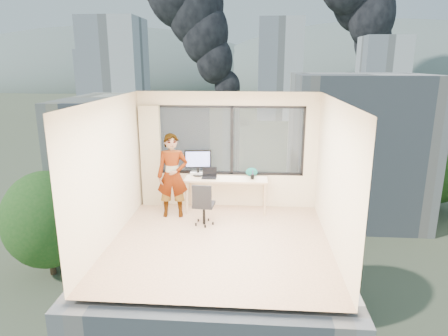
# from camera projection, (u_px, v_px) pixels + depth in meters

# --- Properties ---
(floor) EXTENTS (4.00, 4.00, 0.01)m
(floor) POSITION_uv_depth(u_px,v_px,m) (220.00, 242.00, 7.30)
(floor) COLOR #DAB38E
(floor) RESTS_ON ground
(ceiling) EXTENTS (4.00, 4.00, 0.01)m
(ceiling) POSITION_uv_depth(u_px,v_px,m) (219.00, 100.00, 6.63)
(ceiling) COLOR white
(ceiling) RESTS_ON ground
(wall_front) EXTENTS (4.00, 0.01, 2.60)m
(wall_front) POSITION_uv_depth(u_px,v_px,m) (206.00, 217.00, 5.04)
(wall_front) COLOR beige
(wall_front) RESTS_ON ground
(wall_left) EXTENTS (0.01, 4.00, 2.60)m
(wall_left) POSITION_uv_depth(u_px,v_px,m) (109.00, 172.00, 7.12)
(wall_left) COLOR beige
(wall_left) RESTS_ON ground
(wall_right) EXTENTS (0.01, 4.00, 2.60)m
(wall_right) POSITION_uv_depth(u_px,v_px,m) (335.00, 177.00, 6.82)
(wall_right) COLOR beige
(wall_right) RESTS_ON ground
(window_wall) EXTENTS (3.30, 0.16, 1.55)m
(window_wall) POSITION_uv_depth(u_px,v_px,m) (230.00, 140.00, 8.83)
(window_wall) COLOR black
(window_wall) RESTS_ON ground
(curtain) EXTENTS (0.45, 0.14, 2.30)m
(curtain) POSITION_uv_depth(u_px,v_px,m) (151.00, 156.00, 8.94)
(curtain) COLOR #C3B198
(curtain) RESTS_ON floor
(desk) EXTENTS (1.80, 0.60, 0.75)m
(desk) POSITION_uv_depth(u_px,v_px,m) (226.00, 194.00, 8.81)
(desk) COLOR #D3B48D
(desk) RESTS_ON floor
(chair) EXTENTS (0.50, 0.50, 0.90)m
(chair) POSITION_uv_depth(u_px,v_px,m) (204.00, 203.00, 8.00)
(chair) COLOR black
(chair) RESTS_ON floor
(person) EXTENTS (0.70, 0.50, 1.79)m
(person) POSITION_uv_depth(u_px,v_px,m) (173.00, 176.00, 8.35)
(person) COLOR #2D2D33
(person) RESTS_ON floor
(monitor) EXTENTS (0.61, 0.20, 0.59)m
(monitor) POSITION_uv_depth(u_px,v_px,m) (198.00, 163.00, 8.81)
(monitor) COLOR black
(monitor) RESTS_ON desk
(game_console) EXTENTS (0.30, 0.26, 0.07)m
(game_console) POSITION_uv_depth(u_px,v_px,m) (197.00, 173.00, 8.98)
(game_console) COLOR white
(game_console) RESTS_ON desk
(laptop) EXTENTS (0.32, 0.34, 0.21)m
(laptop) POSITION_uv_depth(u_px,v_px,m) (209.00, 173.00, 8.67)
(laptop) COLOR black
(laptop) RESTS_ON desk
(cellphone) EXTENTS (0.11, 0.06, 0.01)m
(cellphone) POSITION_uv_depth(u_px,v_px,m) (209.00, 178.00, 8.66)
(cellphone) COLOR black
(cellphone) RESTS_ON desk
(pen_cup) EXTENTS (0.08, 0.08, 0.10)m
(pen_cup) POSITION_uv_depth(u_px,v_px,m) (252.00, 177.00, 8.60)
(pen_cup) COLOR black
(pen_cup) RESTS_ON desk
(handbag) EXTENTS (0.27, 0.15, 0.20)m
(handbag) POSITION_uv_depth(u_px,v_px,m) (252.00, 172.00, 8.80)
(handbag) COLOR #0B463C
(handbag) RESTS_ON desk
(exterior_ground) EXTENTS (400.00, 400.00, 0.04)m
(exterior_ground) POSITION_uv_depth(u_px,v_px,m) (252.00, 118.00, 126.51)
(exterior_ground) COLOR #515B3D
(exterior_ground) RESTS_ON ground
(near_bldg_a) EXTENTS (16.00, 12.00, 14.00)m
(near_bldg_a) POSITION_uv_depth(u_px,v_px,m) (155.00, 170.00, 38.67)
(near_bldg_a) COLOR beige
(near_bldg_a) RESTS_ON exterior_ground
(near_bldg_b) EXTENTS (14.00, 13.00, 16.00)m
(near_bldg_b) POSITION_uv_depth(u_px,v_px,m) (355.00, 147.00, 44.57)
(near_bldg_b) COLOR beige
(near_bldg_b) RESTS_ON exterior_ground
(far_tower_a) EXTENTS (14.00, 14.00, 28.00)m
(far_tower_a) POSITION_uv_depth(u_px,v_px,m) (116.00, 75.00, 101.39)
(far_tower_a) COLOR silver
(far_tower_a) RESTS_ON exterior_ground
(far_tower_b) EXTENTS (13.00, 13.00, 30.00)m
(far_tower_b) POSITION_uv_depth(u_px,v_px,m) (279.00, 70.00, 122.04)
(far_tower_b) COLOR silver
(far_tower_b) RESTS_ON exterior_ground
(far_tower_c) EXTENTS (15.00, 15.00, 26.00)m
(far_tower_c) POSITION_uv_depth(u_px,v_px,m) (382.00, 75.00, 139.09)
(far_tower_c) COLOR silver
(far_tower_c) RESTS_ON exterior_ground
(far_tower_d) EXTENTS (16.00, 14.00, 22.00)m
(far_tower_d) POSITION_uv_depth(u_px,v_px,m) (102.00, 78.00, 156.99)
(far_tower_d) COLOR silver
(far_tower_d) RESTS_ON exterior_ground
(hill_a) EXTENTS (288.00, 216.00, 90.00)m
(hill_a) POSITION_uv_depth(u_px,v_px,m) (109.00, 84.00, 328.00)
(hill_a) COLOR slate
(hill_a) RESTS_ON exterior_ground
(hill_b) EXTENTS (300.00, 220.00, 96.00)m
(hill_b) POSITION_uv_depth(u_px,v_px,m) (381.00, 85.00, 311.76)
(hill_b) COLOR slate
(hill_b) RESTS_ON exterior_ground
(tree_a) EXTENTS (7.00, 7.00, 8.00)m
(tree_a) POSITION_uv_depth(u_px,v_px,m) (48.00, 230.00, 32.26)
(tree_a) COLOR #22551C
(tree_a) RESTS_ON exterior_ground
(tree_b) EXTENTS (7.60, 7.60, 9.00)m
(tree_b) POSITION_uv_depth(u_px,v_px,m) (302.00, 256.00, 26.80)
(tree_b) COLOR #22551C
(tree_b) RESTS_ON exterior_ground
(tree_c) EXTENTS (8.40, 8.40, 10.00)m
(tree_c) POSITION_uv_depth(u_px,v_px,m) (436.00, 170.00, 46.53)
(tree_c) COLOR #22551C
(tree_c) RESTS_ON exterior_ground
(smoke_plume_b) EXTENTS (30.00, 18.00, 70.00)m
(smoke_plume_b) POSITION_uv_depth(u_px,v_px,m) (391.00, 1.00, 160.00)
(smoke_plume_b) COLOR black
(smoke_plume_b) RESTS_ON exterior_ground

